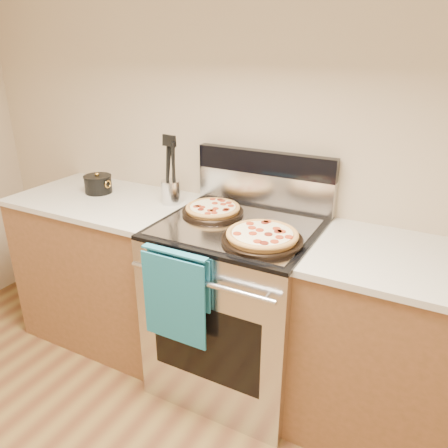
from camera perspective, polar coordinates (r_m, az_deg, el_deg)
The scene contains 17 objects.
wall_back at distance 2.30m, azimuth 5.96°, elevation 12.81°, with size 4.00×4.00×0.00m, color tan.
range_body at distance 2.33m, azimuth 1.73°, elevation -10.90°, with size 0.76×0.68×0.90m, color #B7B7BC.
oven_window at distance 2.09m, azimuth -2.49°, elevation -15.38°, with size 0.56×0.01×0.40m, color black.
cooktop at distance 2.11m, azimuth 1.88°, elevation -0.43°, with size 0.76×0.68×0.02m, color black.
backsplash_lower at distance 2.34m, azimuth 5.26°, elevation 4.45°, with size 0.76×0.06×0.18m, color silver.
backsplash_upper at distance 2.30m, azimuth 5.39°, elevation 8.01°, with size 0.76×0.06×0.12m, color black.
oven_handle at distance 1.86m, azimuth -3.29°, elevation -7.53°, with size 0.03×0.03×0.70m, color silver.
dish_towel at distance 1.97m, azimuth -6.25°, elevation -9.19°, with size 0.32×0.05×0.42m, color #1C6A8E, non-canonical shape.
foil_sheet at distance 2.08m, azimuth 1.52°, elevation -0.38°, with size 0.70×0.55×0.01m, color gray.
cabinet_left at distance 2.80m, azimuth -14.46°, elevation -5.79°, with size 1.00×0.62×0.88m, color brown.
countertop_left at distance 2.62m, azimuth -15.42°, elevation 3.03°, with size 1.02×0.64×0.03m, color #B9B3A6.
cabinet_right at distance 2.20m, azimuth 24.00°, elevation -15.75°, with size 1.00×0.62×0.88m, color brown.
countertop_right at distance 1.97m, azimuth 26.07°, elevation -5.16°, with size 1.02×0.64×0.03m, color #B9B3A6.
pepperoni_pizza_back at distance 2.23m, azimuth -1.47°, elevation 1.91°, with size 0.31×0.31×0.04m, color #AD6E35, non-canonical shape.
pepperoni_pizza_front at distance 1.92m, azimuth 5.01°, elevation -1.65°, with size 0.36×0.36×0.05m, color #AD6E35, non-canonical shape.
utensil_crock at distance 2.42m, azimuth -6.96°, elevation 4.16°, with size 0.10×0.10×0.13m, color silver.
saucepan at distance 2.70m, azimuth -16.11°, elevation 4.94°, with size 0.16×0.16×0.10m, color black.
Camera 1 is at (0.85, -0.10, 1.73)m, focal length 35.00 mm.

